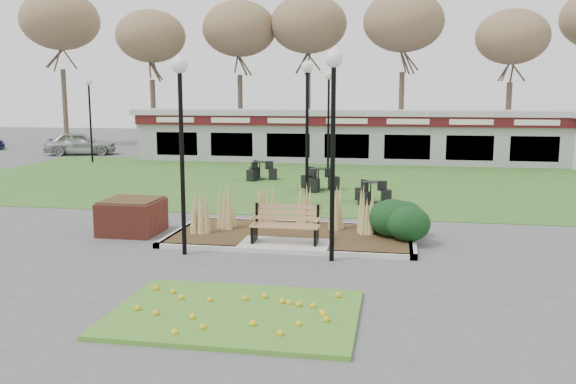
% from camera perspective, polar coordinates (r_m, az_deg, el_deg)
% --- Properties ---
extents(ground, '(100.00, 100.00, 0.00)m').
position_cam_1_polar(ground, '(15.00, -0.39, -5.38)').
color(ground, '#515154').
rests_on(ground, ground).
extents(lawn, '(34.00, 16.00, 0.02)m').
position_cam_1_polar(lawn, '(26.67, 4.33, 1.02)').
color(lawn, '#315F1E').
rests_on(lawn, ground).
extents(flower_bed, '(4.20, 3.00, 0.16)m').
position_cam_1_polar(flower_bed, '(10.69, -4.98, -11.09)').
color(flower_bed, '#2E7621').
rests_on(flower_bed, ground).
extents(planting_bed, '(6.75, 3.40, 1.27)m').
position_cam_1_polar(planting_bed, '(16.05, 4.98, -3.11)').
color(planting_bed, '#342015').
rests_on(planting_bed, ground).
extents(park_bench, '(1.70, 0.66, 0.93)m').
position_cam_1_polar(park_bench, '(15.10, -0.22, -2.99)').
color(park_bench, '#A07E48').
rests_on(park_bench, ground).
extents(brick_planter, '(1.50, 1.50, 0.95)m').
position_cam_1_polar(brick_planter, '(17.14, -14.39, -2.20)').
color(brick_planter, brown).
rests_on(brick_planter, ground).
extents(food_pavilion, '(24.60, 3.40, 2.90)m').
position_cam_1_polar(food_pavilion, '(34.41, 5.71, 5.28)').
color(food_pavilion, '#98989B').
rests_on(food_pavilion, ground).
extents(tree_backdrop, '(47.24, 5.24, 10.36)m').
position_cam_1_polar(tree_backdrop, '(42.61, 6.74, 15.27)').
color(tree_backdrop, '#47382B').
rests_on(tree_backdrop, ground).
extents(lamp_post_near_left, '(0.39, 0.39, 4.72)m').
position_cam_1_polar(lamp_post_near_left, '(13.52, 4.26, 7.75)').
color(lamp_post_near_left, black).
rests_on(lamp_post_near_left, ground).
extents(lamp_post_near_right, '(0.38, 0.38, 4.60)m').
position_cam_1_polar(lamp_post_near_right, '(14.27, -10.01, 7.37)').
color(lamp_post_near_right, black).
rests_on(lamp_post_near_right, ground).
extents(lamp_post_mid_left, '(0.40, 0.40, 4.86)m').
position_cam_1_polar(lamp_post_mid_left, '(20.54, 1.81, 8.52)').
color(lamp_post_mid_left, black).
rests_on(lamp_post_mid_left, ground).
extents(lamp_post_mid_right, '(0.40, 0.40, 4.86)m').
position_cam_1_polar(lamp_post_mid_right, '(29.79, 3.82, 8.69)').
color(lamp_post_mid_right, black).
rests_on(lamp_post_mid_right, ground).
extents(lamp_post_far_left, '(0.38, 0.38, 4.62)m').
position_cam_1_polar(lamp_post_far_left, '(35.43, -18.08, 8.05)').
color(lamp_post_far_left, black).
rests_on(lamp_post_far_left, ground).
extents(bistro_set_a, '(1.60, 1.52, 0.86)m').
position_cam_1_polar(bistro_set_a, '(24.07, 2.85, 0.87)').
color(bistro_set_a, black).
rests_on(bistro_set_a, ground).
extents(bistro_set_b, '(1.39, 1.49, 0.80)m').
position_cam_1_polar(bistro_set_b, '(27.04, -2.66, 1.74)').
color(bistro_set_b, black).
rests_on(bistro_set_b, ground).
extents(bistro_set_c, '(1.31, 1.38, 0.74)m').
position_cam_1_polar(bistro_set_c, '(21.44, 7.73, -0.33)').
color(bistro_set_c, black).
rests_on(bistro_set_c, ground).
extents(car_silver, '(4.61, 2.99, 1.46)m').
position_cam_1_polar(car_silver, '(40.43, -18.84, 4.34)').
color(car_silver, '#A4A4A8').
rests_on(car_silver, ground).
extents(car_black, '(4.96, 1.92, 1.61)m').
position_cam_1_polar(car_black, '(42.52, -5.32, 5.10)').
color(car_black, black).
rests_on(car_black, ground).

